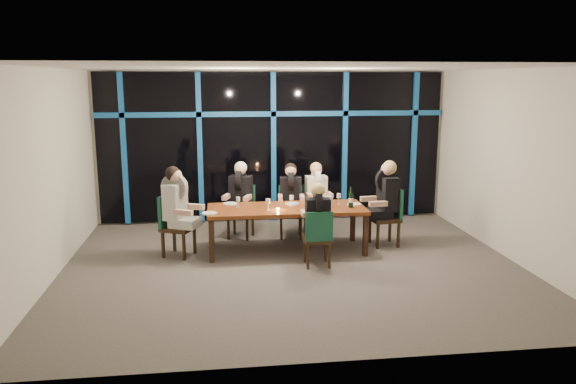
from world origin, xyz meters
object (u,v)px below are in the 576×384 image
object	(u,v)px
chair_near_mid	(318,236)
wine_bottle	(351,200)
diner_near_mid	(317,212)
chair_far_left	(242,208)
chair_end_left	(173,222)
diner_far_left	(240,189)
diner_end_left	(177,198)
water_pitcher	(329,202)
chair_end_right	(389,213)
dining_table	(286,211)
chair_far_mid	(291,209)
diner_far_mid	(291,190)
chair_far_right	(315,207)
diner_far_right	(317,188)
diner_end_right	(386,191)

from	to	relation	value
chair_near_mid	wine_bottle	world-z (taller)	wine_bottle
diner_near_mid	chair_far_left	bearing A→B (deg)	-57.86
chair_near_mid	wine_bottle	xyz separation A→B (m)	(0.68, 0.72, 0.39)
chair_end_left	diner_far_left	distance (m)	1.49
chair_end_left	diner_end_left	distance (m)	0.41
diner_near_mid	wine_bottle	size ratio (longest dim) A/B	2.48
chair_far_left	water_pitcher	xyz separation A→B (m)	(1.38, -1.12, 0.32)
diner_far_left	wine_bottle	distance (m)	2.07
diner_near_mid	diner_end_left	bearing A→B (deg)	-18.44
chair_end_left	diner_far_left	world-z (taller)	diner_far_left
water_pitcher	chair_near_mid	bearing A→B (deg)	-125.25
chair_end_right	wine_bottle	size ratio (longest dim) A/B	2.89
chair_end_left	diner_end_left	xyz separation A→B (m)	(0.08, -0.04, 0.40)
dining_table	chair_far_mid	size ratio (longest dim) A/B	2.80
chair_near_mid	diner_near_mid	xyz separation A→B (m)	(0.00, 0.08, 0.36)
water_pitcher	wine_bottle	bearing A→B (deg)	-14.76
diner_far_mid	wine_bottle	xyz separation A→B (m)	(0.88, -0.95, -0.00)
chair_far_right	wine_bottle	size ratio (longest dim) A/B	2.62
chair_far_left	chair_end_right	distance (m)	2.65
diner_far_mid	chair_far_right	bearing A→B (deg)	28.70
chair_far_right	diner_far_mid	world-z (taller)	diner_far_mid
chair_far_mid	chair_far_right	world-z (taller)	chair_far_mid
chair_far_mid	diner_far_mid	xyz separation A→B (m)	(-0.01, -0.08, 0.37)
diner_far_mid	water_pitcher	world-z (taller)	diner_far_mid
diner_far_right	diner_end_right	bearing A→B (deg)	-42.41
diner_end_right	wine_bottle	bearing A→B (deg)	-73.83
diner_far_left	diner_far_right	distance (m)	1.40
dining_table	diner_end_right	size ratio (longest dim) A/B	2.64
dining_table	diner_far_mid	world-z (taller)	diner_far_mid
diner_far_mid	wine_bottle	distance (m)	1.29
diner_far_right	diner_near_mid	xyz separation A→B (m)	(-0.29, -1.73, -0.02)
dining_table	chair_far_left	xyz separation A→B (m)	(-0.70, 0.98, -0.15)
diner_far_right	chair_end_left	bearing A→B (deg)	-164.30
dining_table	chair_far_right	size ratio (longest dim) A/B	2.83
water_pitcher	chair_end_right	bearing A→B (deg)	0.41
chair_end_left	diner_far_right	distance (m)	2.71
chair_far_mid	diner_near_mid	size ratio (longest dim) A/B	1.07
chair_end_right	diner_far_right	bearing A→B (deg)	-131.01
diner_far_mid	diner_near_mid	size ratio (longest dim) A/B	1.04
chair_near_mid	chair_end_left	bearing A→B (deg)	-20.34
dining_table	chair_far_mid	xyz separation A→B (m)	(0.18, 0.88, -0.16)
diner_far_left	diner_near_mid	xyz separation A→B (m)	(1.10, -1.70, -0.05)
chair_far_mid	diner_end_left	distance (m)	2.21
chair_far_right	chair_far_left	bearing A→B (deg)	176.62
diner_end_left	chair_near_mid	bearing A→B (deg)	-86.64
diner_far_left	chair_end_left	bearing A→B (deg)	-121.25
chair_near_mid	water_pitcher	distance (m)	0.87
chair_far_mid	chair_near_mid	distance (m)	1.76
chair_far_left	chair_far_right	distance (m)	1.36
wine_bottle	diner_end_right	bearing A→B (deg)	21.79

